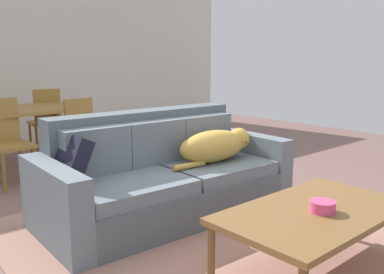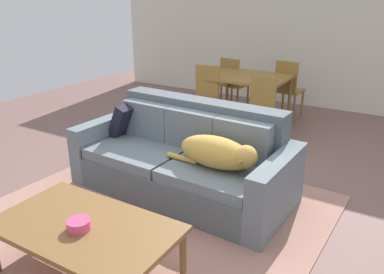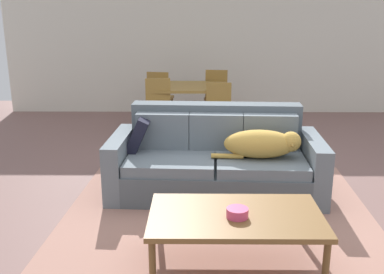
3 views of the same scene
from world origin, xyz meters
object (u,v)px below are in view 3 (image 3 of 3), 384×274
couch (216,161)px  dining_chair_near_left (158,109)px  bowl_on_coffee_table (237,213)px  dog_on_left_cushion (263,144)px  dining_table (190,90)px  coffee_table (236,219)px  dining_chair_far_right (217,94)px  dining_chair_near_right (219,111)px  dining_chair_far_left (159,95)px  throw_pillow_by_left_arm (139,134)px

couch → dining_chair_near_left: size_ratio=2.38×
dining_chair_near_left → bowl_on_coffee_table: bearing=-81.8°
dog_on_left_cushion → bowl_on_coffee_table: 1.39m
bowl_on_coffee_table → dining_table: bearing=96.0°
couch → bowl_on_coffee_table: size_ratio=13.80×
dog_on_left_cushion → bowl_on_coffee_table: size_ratio=5.57×
dog_on_left_cushion → coffee_table: 1.35m
couch → dining_chair_far_right: dining_chair_far_right is taller
dining_chair_near_right → dining_chair_far_right: size_ratio=0.94×
dining_chair_far_left → coffee_table: bearing=110.0°
coffee_table → dining_chair_far_left: 4.46m
bowl_on_coffee_table → dining_chair_far_right: size_ratio=0.17×
bowl_on_coffee_table → dining_table: (-0.40, 3.82, 0.23)m
bowl_on_coffee_table → dining_chair_far_right: 4.41m
dining_table → dining_chair_far_left: bearing=131.2°
dog_on_left_cushion → dining_chair_far_right: dining_chair_far_right is taller
dining_chair_far_right → coffee_table: bearing=95.5°
dog_on_left_cushion → dining_chair_near_right: size_ratio=1.02×
couch → dining_chair_far_left: dining_chair_far_left is taller
couch → dining_table: size_ratio=1.90×
coffee_table → dining_chair_far_right: 4.36m
coffee_table → bowl_on_coffee_table: (0.01, -0.05, 0.07)m
throw_pillow_by_left_arm → dining_chair_near_right: dining_chair_near_right is taller
dining_chair_far_left → dining_chair_far_right: (0.96, -0.00, 0.02)m
coffee_table → dining_chair_near_left: dining_chair_near_left is taller
dining_chair_near_right → dining_chair_near_left: bearing=178.0°
dog_on_left_cushion → dining_chair_far_left: size_ratio=1.00×
dog_on_left_cushion → throw_pillow_by_left_arm: throw_pillow_by_left_arm is taller
throw_pillow_by_left_arm → couch: bearing=-6.1°
couch → throw_pillow_by_left_arm: bearing=176.5°
dining_chair_far_left → throw_pillow_by_left_arm: bearing=98.2°
dining_chair_far_left → dining_chair_near_right: bearing=137.0°
bowl_on_coffee_table → dining_chair_far_right: dining_chair_far_right is taller
couch → throw_pillow_by_left_arm: size_ratio=5.88×
dining_table → dining_chair_far_right: 0.76m
throw_pillow_by_left_arm → dining_table: throw_pillow_by_left_arm is taller
dog_on_left_cushion → dining_chair_far_right: 3.10m
coffee_table → dining_chair_far_left: bearing=101.9°
couch → dining_chair_far_left: (-0.83, 2.89, 0.17)m
couch → dining_table: (-0.31, 2.29, 0.36)m
dining_chair_near_left → dining_chair_far_left: 1.14m
dining_chair_near_right → throw_pillow_by_left_arm: bearing=-119.8°
dining_chair_far_right → dog_on_left_cushion: bearing=102.4°
throw_pillow_by_left_arm → dining_chair_far_left: 2.80m
dog_on_left_cushion → dining_chair_near_left: size_ratio=0.96×
throw_pillow_by_left_arm → dining_chair_near_right: bearing=60.0°
bowl_on_coffee_table → couch: bearing=93.5°
dog_on_left_cushion → dining_table: 2.61m
throw_pillow_by_left_arm → dining_chair_far_left: dining_chair_far_left is taller
dog_on_left_cushion → dining_chair_near_left: (-1.22, 1.94, -0.06)m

